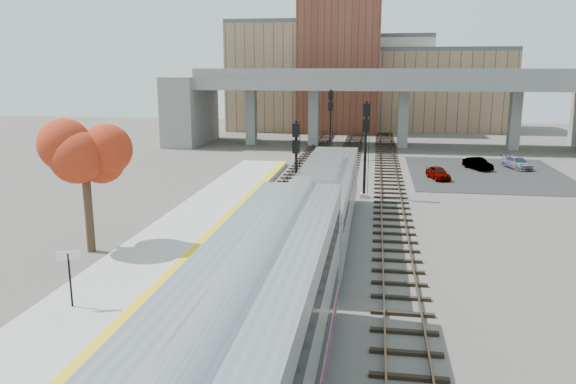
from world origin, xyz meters
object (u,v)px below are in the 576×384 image
(signal_mast_near, at_px, (296,175))
(signal_mast_far, at_px, (330,124))
(signal_mast_mid, at_px, (365,150))
(car_a, at_px, (438,173))
(locomotive, at_px, (325,199))
(tree, at_px, (84,152))
(car_c, at_px, (517,163))
(car_b, at_px, (478,164))

(signal_mast_near, distance_m, signal_mast_far, 26.07)
(signal_mast_mid, xyz_separation_m, car_a, (6.25, 8.11, -3.01))
(locomotive, bearing_deg, tree, -159.69)
(tree, height_order, car_c, tree)
(signal_mast_mid, distance_m, signal_mast_far, 18.91)
(car_a, distance_m, car_b, 6.96)
(car_b, bearing_deg, signal_mast_near, -151.20)
(locomotive, height_order, signal_mast_mid, signal_mast_mid)
(car_a, bearing_deg, car_c, 23.00)
(signal_mast_mid, relative_size, car_b, 2.11)
(locomotive, relative_size, car_b, 5.57)
(signal_mast_far, xyz_separation_m, car_a, (10.35, -10.35, -3.11))
(locomotive, height_order, signal_mast_near, signal_mast_near)
(car_b, xyz_separation_m, car_c, (3.86, 1.15, -0.00))
(car_a, distance_m, car_c, 10.49)
(signal_mast_near, height_order, car_c, signal_mast_near)
(tree, bearing_deg, signal_mast_near, 36.58)
(signal_mast_near, bearing_deg, car_b, 55.46)
(car_a, bearing_deg, car_b, 35.95)
(signal_mast_far, height_order, car_a, signal_mast_far)
(car_a, xyz_separation_m, car_c, (8.11, 6.65, 0.00))
(signal_mast_near, bearing_deg, signal_mast_far, 90.00)
(locomotive, bearing_deg, car_a, 66.13)
(signal_mast_far, height_order, car_c, signal_mast_far)
(signal_mast_mid, height_order, car_a, signal_mast_mid)
(car_c, bearing_deg, tree, -151.79)
(signal_mast_far, bearing_deg, car_b, -18.36)
(signal_mast_near, xyz_separation_m, car_a, (10.35, 15.71, -2.46))
(signal_mast_far, bearing_deg, tree, -106.58)
(signal_mast_far, relative_size, car_b, 2.15)
(tree, relative_size, car_b, 2.11)
(tree, bearing_deg, car_b, 49.35)
(signal_mast_near, height_order, signal_mast_far, signal_mast_far)
(signal_mast_far, xyz_separation_m, car_b, (14.60, -4.85, -3.10))
(signal_mast_mid, height_order, car_c, signal_mast_mid)
(tree, bearing_deg, signal_mast_mid, 46.84)
(signal_mast_far, xyz_separation_m, car_c, (18.46, -3.70, -3.11))
(car_a, bearing_deg, signal_mast_far, 118.68)
(signal_mast_mid, distance_m, car_b, 17.45)
(signal_mast_mid, distance_m, tree, 20.63)
(signal_mast_far, distance_m, tree, 34.94)
(signal_mast_mid, bearing_deg, signal_mast_far, 102.52)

